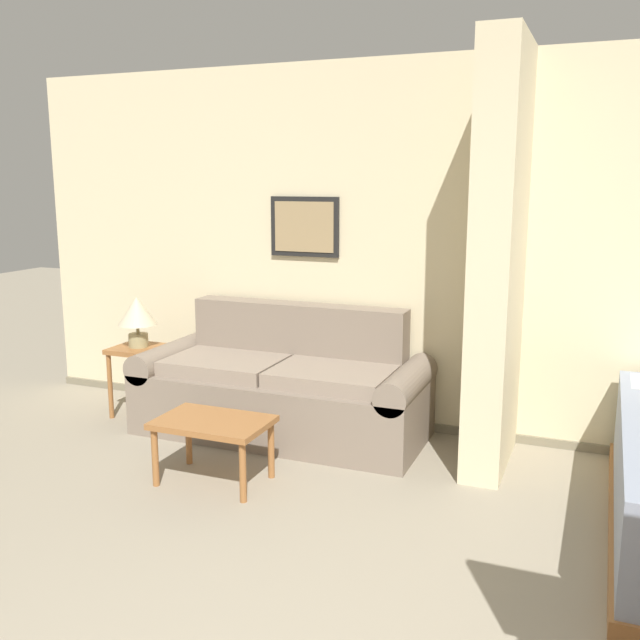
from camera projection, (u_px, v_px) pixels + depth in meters
name	position (u px, v px, depth m)	size (l,w,h in m)	color
wall_back	(482.00, 253.00, 4.84)	(7.19, 0.16, 2.60)	beige
wall_partition_pillar	(498.00, 260.00, 4.33)	(0.24, 0.84, 2.60)	beige
couch	(283.00, 389.00, 5.06)	(2.04, 0.84, 0.89)	gray
coffee_table	(213.00, 428.00, 4.22)	(0.66, 0.44, 0.39)	#996033
side_table	(139.00, 360.00, 5.42)	(0.38, 0.38, 0.53)	#996033
table_lamp	(137.00, 314.00, 5.35)	(0.29, 0.29, 0.38)	tan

